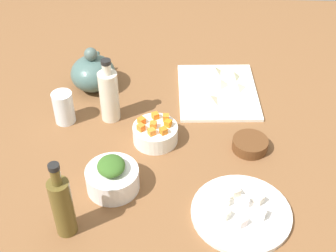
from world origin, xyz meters
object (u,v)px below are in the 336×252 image
object	(u,v)px
plate_tofu	(241,213)
bottle_0	(109,95)
drinking_glass_0	(64,107)
bowl_greens	(113,179)
bowl_carrots	(155,134)
bowl_small_side	(250,144)
teapot	(93,73)
bottle_1	(62,205)
cutting_board	(218,92)

from	to	relation	value
plate_tofu	bottle_0	distance (cm)	52.11
bottle_0	drinking_glass_0	size ratio (longest dim) A/B	2.04
plate_tofu	drinking_glass_0	world-z (taller)	drinking_glass_0
bowl_greens	bowl_carrots	xyz separation A→B (cm)	(18.72, -9.52, -0.51)
bowl_small_side	drinking_glass_0	xyz separation A→B (cm)	(9.64, 54.57, 3.42)
bowl_carrots	teapot	world-z (taller)	teapot
teapot	bottle_0	bearing A→B (deg)	-153.58
bowl_greens	drinking_glass_0	distance (cm)	32.03
bowl_greens	bottle_1	xyz separation A→B (cm)	(-14.00, 8.93, 5.68)
bottle_0	bottle_1	distance (cm)	42.70
bowl_small_side	drinking_glass_0	bearing A→B (deg)	79.98
bowl_small_side	teapot	world-z (taller)	teapot
teapot	bottle_1	distance (cm)	58.47
cutting_board	bottle_0	distance (cm)	36.79
cutting_board	bottle_0	world-z (taller)	bottle_0
plate_tofu	bottle_0	world-z (taller)	bottle_0
cutting_board	bottle_0	xyz separation A→B (cm)	(-14.56, 32.81, 8.07)
bottle_0	bottle_1	world-z (taller)	bottle_1
plate_tofu	bowl_carrots	world-z (taller)	bowl_carrots
plate_tofu	teapot	size ratio (longest dim) A/B	1.46
bowl_greens	bowl_small_side	world-z (taller)	bowl_greens
plate_tofu	bottle_1	distance (cm)	42.59
bowl_carrots	teapot	distance (cm)	33.93
bottle_0	bottle_1	size ratio (longest dim) A/B	0.95
drinking_glass_0	plate_tofu	bearing A→B (deg)	-123.53
bowl_small_side	bottle_1	distance (cm)	55.10
plate_tofu	teapot	distance (cm)	68.54
bowl_greens	bowl_small_side	xyz separation A→B (cm)	(16.61, -36.32, -1.45)
drinking_glass_0	teapot	bearing A→B (deg)	-17.46
cutting_board	bowl_small_side	distance (cm)	27.72
bowl_carrots	teapot	xyz separation A→B (cm)	(25.56, 22.10, 3.10)
bowl_carrots	bottle_1	size ratio (longest dim) A/B	0.59
bottle_1	drinking_glass_0	size ratio (longest dim) A/B	2.14
bottle_0	bowl_small_side	bearing A→B (deg)	-106.15
bowl_small_side	cutting_board	bearing A→B (deg)	17.31
bowl_greens	drinking_glass_0	size ratio (longest dim) A/B	1.35
bottle_1	drinking_glass_0	distance (cm)	41.48
teapot	bowl_carrots	bearing A→B (deg)	-139.16
cutting_board	bottle_1	size ratio (longest dim) A/B	1.41
bowl_greens	teapot	world-z (taller)	teapot
bottle_1	bowl_carrots	bearing A→B (deg)	-29.43
bowl_small_side	bottle_0	bearing A→B (deg)	73.85
bowl_carrots	teapot	bearing A→B (deg)	40.84
bottle_0	plate_tofu	bearing A→B (deg)	-133.97
bottle_1	plate_tofu	bearing A→B (deg)	-80.73
bottle_0	cutting_board	bearing A→B (deg)	-66.08
bowl_carrots	bottle_1	world-z (taller)	bottle_1
bowl_small_side	teapot	distance (cm)	56.33
bowl_carrots	teapot	size ratio (longest dim) A/B	0.76
bowl_greens	bowl_small_side	bearing A→B (deg)	-65.43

